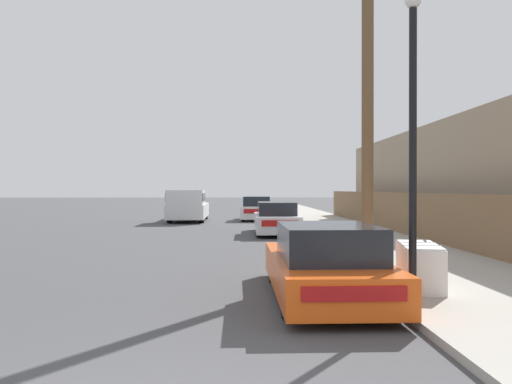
# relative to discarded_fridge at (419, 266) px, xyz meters

# --- Properties ---
(sidewalk_curb) EXTENTS (4.20, 63.00, 0.12)m
(sidewalk_curb) POSITION_rel_discarded_fridge_xyz_m (1.27, 17.98, -0.45)
(sidewalk_curb) COLOR #9E998E
(sidewalk_curb) RESTS_ON ground
(discarded_fridge) EXTENTS (0.93, 1.68, 0.80)m
(discarded_fridge) POSITION_rel_discarded_fridge_xyz_m (0.00, 0.00, 0.00)
(discarded_fridge) COLOR white
(discarded_fridge) RESTS_ON sidewalk_curb
(parked_sports_car_red) EXTENTS (1.80, 4.57, 1.29)m
(parked_sports_car_red) POSITION_rel_discarded_fridge_xyz_m (-1.75, -0.28, 0.08)
(parked_sports_car_red) COLOR #E05114
(parked_sports_car_red) RESTS_ON ground
(car_parked_mid) EXTENTS (1.78, 4.59, 1.34)m
(car_parked_mid) POSITION_rel_discarded_fridge_xyz_m (-1.73, 12.01, 0.12)
(car_parked_mid) COLOR silver
(car_parked_mid) RESTS_ON ground
(car_parked_far) EXTENTS (2.05, 4.27, 1.44)m
(car_parked_far) POSITION_rel_discarded_fridge_xyz_m (-2.24, 21.41, 0.16)
(car_parked_far) COLOR silver
(car_parked_far) RESTS_ON ground
(pickup_truck) EXTENTS (2.17, 5.83, 1.83)m
(pickup_truck) POSITION_rel_discarded_fridge_xyz_m (-6.30, 20.16, 0.41)
(pickup_truck) COLOR silver
(pickup_truck) RESTS_ON ground
(utility_pole) EXTENTS (1.80, 0.29, 8.42)m
(utility_pole) POSITION_rel_discarded_fridge_xyz_m (-0.08, 3.36, 3.94)
(utility_pole) COLOR brown
(utility_pole) RESTS_ON sidewalk_curb
(street_lamp) EXTENTS (0.26, 0.26, 4.82)m
(street_lamp) POSITION_rel_discarded_fridge_xyz_m (-0.52, -1.15, 2.40)
(street_lamp) COLOR black
(street_lamp) RESTS_ON sidewalk_curb
(wooden_fence) EXTENTS (0.08, 32.02, 1.62)m
(wooden_fence) POSITION_rel_discarded_fridge_xyz_m (3.22, 9.42, 0.42)
(wooden_fence) COLOR brown
(wooden_fence) RESTS_ON sidewalk_curb
(building_right_house) EXTENTS (6.00, 22.71, 4.54)m
(building_right_house) POSITION_rel_discarded_fridge_xyz_m (7.42, 12.70, 1.76)
(building_right_house) COLOR gray
(building_right_house) RESTS_ON ground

